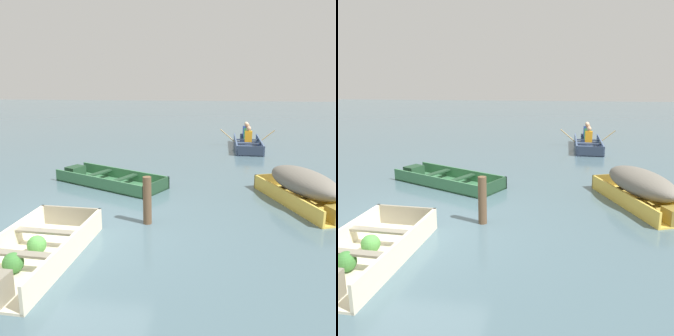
{
  "view_description": "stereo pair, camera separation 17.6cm",
  "coord_description": "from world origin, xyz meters",
  "views": [
    {
      "loc": [
        2.48,
        -6.5,
        2.82
      ],
      "look_at": [
        1.32,
        3.58,
        0.35
      ],
      "focal_mm": 40.0,
      "sensor_mm": 36.0,
      "label": 1
    },
    {
      "loc": [
        2.66,
        -6.48,
        2.82
      ],
      "look_at": [
        1.32,
        3.58,
        0.35
      ],
      "focal_mm": 40.0,
      "sensor_mm": 36.0,
      "label": 2
    }
  ],
  "objects": [
    {
      "name": "ground_plane",
      "position": [
        0.0,
        0.0,
        0.0
      ],
      "size": [
        80.0,
        80.0,
        0.0
      ],
      "primitive_type": "plane",
      "color": "#47606B"
    },
    {
      "name": "dinghy_cream_foreground",
      "position": [
        -0.23,
        -1.52,
        0.15
      ],
      "size": [
        1.36,
        2.82,
        0.41
      ],
      "color": "beige",
      "rests_on": "ground"
    },
    {
      "name": "skiff_green_near_moored",
      "position": [
        -0.29,
        3.03,
        0.11
      ],
      "size": [
        3.24,
        2.37,
        0.32
      ],
      "color": "#387047",
      "rests_on": "ground"
    },
    {
      "name": "skiff_yellow_mid_moored",
      "position": [
        4.6,
        1.92,
        0.44
      ],
      "size": [
        1.91,
        3.02,
        0.8
      ],
      "color": "#E5BC47",
      "rests_on": "ground"
    },
    {
      "name": "rowboat_slate_blue_with_crew",
      "position": [
        3.98,
        8.96,
        0.22
      ],
      "size": [
        2.26,
        3.25,
        0.93
      ],
      "color": "#475B7F",
      "rests_on": "ground"
    },
    {
      "name": "mooring_post",
      "position": [
        1.28,
        0.35,
        0.48
      ],
      "size": [
        0.17,
        0.17,
        0.95
      ],
      "primitive_type": "cylinder",
      "color": "brown",
      "rests_on": "ground"
    }
  ]
}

